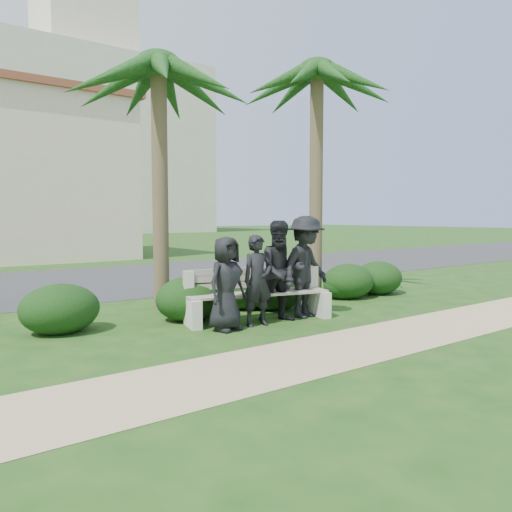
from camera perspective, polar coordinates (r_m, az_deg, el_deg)
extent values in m
plane|color=#184213|center=(9.32, 5.66, -7.26)|extent=(160.00, 160.00, 0.00)
cube|color=tan|center=(8.11, 14.36, -9.16)|extent=(30.00, 1.60, 0.01)
cube|color=#2D2D30|center=(16.08, -13.92, -2.40)|extent=(160.00, 8.00, 0.01)
cube|color=beige|center=(25.32, -25.09, 7.71)|extent=(8.00, 8.00, 7.00)
cube|color=brown|center=(25.81, -25.37, 15.82)|extent=(8.40, 8.40, 0.30)
cube|color=beige|center=(65.45, -18.82, 11.38)|extent=(26.00, 18.00, 20.00)
cube|color=beige|center=(69.27, -19.19, 24.63)|extent=(10.00, 10.00, 12.00)
cube|color=gray|center=(9.06, 0.37, -4.36)|extent=(2.74, 1.25, 0.04)
cube|color=gray|center=(9.23, -0.63, -2.45)|extent=(2.60, 0.70, 0.31)
cube|color=beige|center=(8.42, -6.46, -6.84)|extent=(0.32, 0.64, 0.49)
cube|color=beige|center=(9.89, 6.17, -5.14)|extent=(0.32, 0.64, 0.49)
imported|color=black|center=(8.32, -3.41, -3.17)|extent=(0.86, 0.66, 1.57)
imported|color=black|center=(8.67, 0.19, -2.81)|extent=(0.62, 0.45, 1.59)
imported|color=black|center=(9.02, 2.92, -1.75)|extent=(1.05, 0.92, 1.83)
imported|color=black|center=(9.41, 5.69, -1.25)|extent=(1.37, 0.97, 1.92)
ellipsoid|color=black|center=(8.79, -21.51, -5.50)|extent=(1.28, 1.06, 0.84)
ellipsoid|color=black|center=(9.28, -7.61, -4.71)|extent=(1.28, 1.06, 0.84)
ellipsoid|color=black|center=(10.37, -1.05, -3.63)|extent=(1.31, 1.09, 0.86)
ellipsoid|color=black|center=(10.31, 2.28, -3.52)|extent=(1.41, 1.16, 0.92)
ellipsoid|color=black|center=(11.79, 9.93, -3.20)|extent=(1.01, 0.84, 0.66)
ellipsoid|color=black|center=(11.85, 10.51, -2.75)|extent=(1.28, 1.06, 0.83)
ellipsoid|color=black|center=(12.65, 13.80, -2.35)|extent=(1.28, 1.06, 0.83)
cylinder|color=brown|center=(10.36, -10.90, 7.54)|extent=(0.32, 0.32, 4.92)
cylinder|color=brown|center=(12.31, 6.88, 8.22)|extent=(0.32, 0.32, 5.40)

